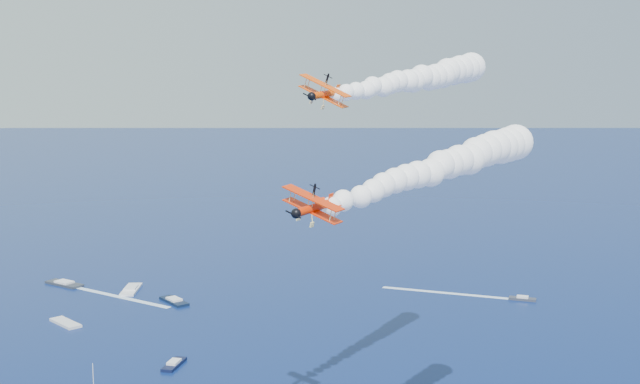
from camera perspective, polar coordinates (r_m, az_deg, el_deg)
name	(u,v)px	position (r m, az deg, el deg)	size (l,w,h in m)	color
biplane_lead	(325,94)	(109.54, 0.34, 7.11)	(7.20, 8.08, 4.87)	#FD4B05
biplane_trail	(314,208)	(83.23, -0.45, -1.16)	(6.68, 7.50, 4.52)	red
smoke_trail_lead	(414,79)	(132.22, 6.83, 8.12)	(46.24, 28.54, 9.47)	white
smoke_trail_trail	(440,167)	(104.64, 8.67, 1.79)	(47.76, 25.62, 9.47)	white
spectator_boats	(67,350)	(197.84, -17.89, -10.86)	(234.64, 185.71, 0.70)	black
boat_wakes	(319,378)	(173.54, -0.06, -13.31)	(240.20, 181.38, 0.04)	white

